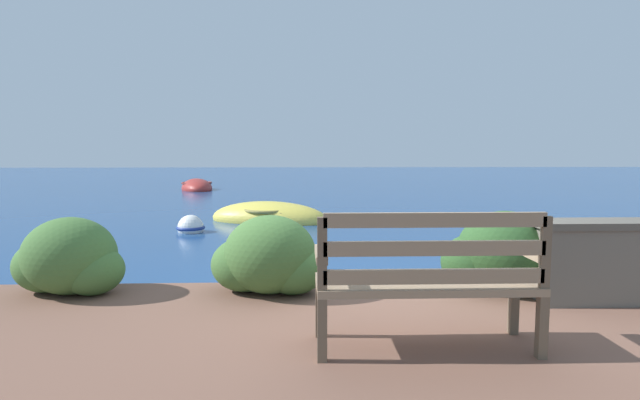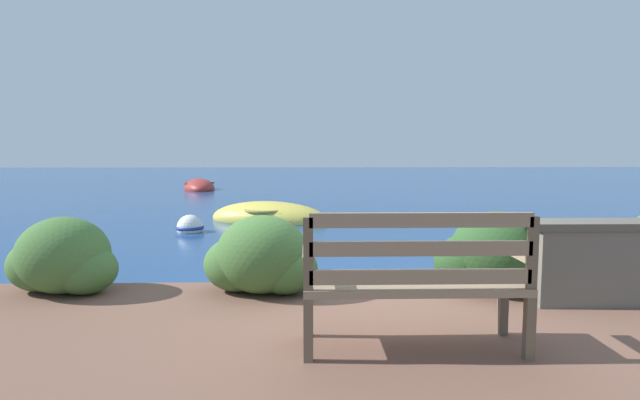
{
  "view_description": "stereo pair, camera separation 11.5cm",
  "coord_description": "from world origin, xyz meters",
  "px_view_note": "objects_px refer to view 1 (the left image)",
  "views": [
    {
      "loc": [
        -0.77,
        -4.84,
        1.52
      ],
      "look_at": [
        -0.37,
        6.46,
        0.39
      ],
      "focal_mm": 28.0,
      "sensor_mm": 36.0,
      "label": 1
    },
    {
      "loc": [
        -0.65,
        -4.85,
        1.52
      ],
      "look_at": [
        -0.37,
        6.46,
        0.39
      ],
      "focal_mm": 28.0,
      "sensor_mm": 36.0,
      "label": 2
    }
  ],
  "objects_px": {
    "park_bench": "(428,277)",
    "rowboat_mid": "(197,188)",
    "mooring_buoy": "(191,228)",
    "rowboat_nearest": "(269,218)"
  },
  "relations": [
    {
      "from": "rowboat_nearest",
      "to": "mooring_buoy",
      "type": "bearing_deg",
      "value": -117.44
    },
    {
      "from": "rowboat_nearest",
      "to": "park_bench",
      "type": "bearing_deg",
      "value": -60.88
    },
    {
      "from": "mooring_buoy",
      "to": "park_bench",
      "type": "bearing_deg",
      "value": -64.8
    },
    {
      "from": "park_bench",
      "to": "rowboat_mid",
      "type": "distance_m",
      "value": 17.03
    },
    {
      "from": "mooring_buoy",
      "to": "rowboat_nearest",
      "type": "bearing_deg",
      "value": 44.93
    },
    {
      "from": "mooring_buoy",
      "to": "rowboat_mid",
      "type": "bearing_deg",
      "value": 101.18
    },
    {
      "from": "park_bench",
      "to": "rowboat_nearest",
      "type": "xyz_separation_m",
      "value": [
        -1.53,
        7.51,
        -0.64
      ]
    },
    {
      "from": "rowboat_nearest",
      "to": "rowboat_mid",
      "type": "xyz_separation_m",
      "value": [
        -3.37,
        8.79,
        0.0
      ]
    },
    {
      "from": "rowboat_mid",
      "to": "mooring_buoy",
      "type": "xyz_separation_m",
      "value": [
        2.01,
        -10.16,
        0.02
      ]
    },
    {
      "from": "rowboat_nearest",
      "to": "mooring_buoy",
      "type": "xyz_separation_m",
      "value": [
        -1.37,
        -1.36,
        0.02
      ]
    }
  ]
}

